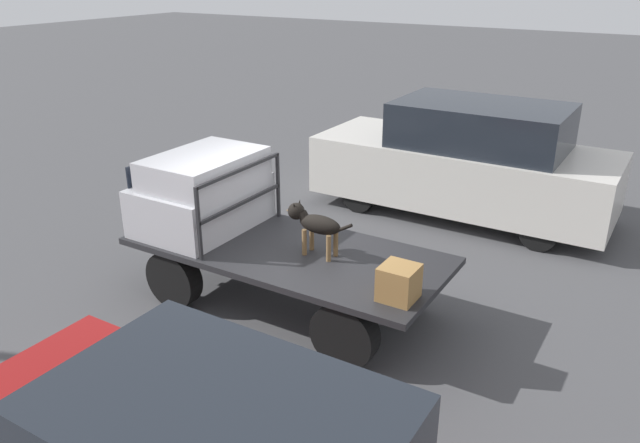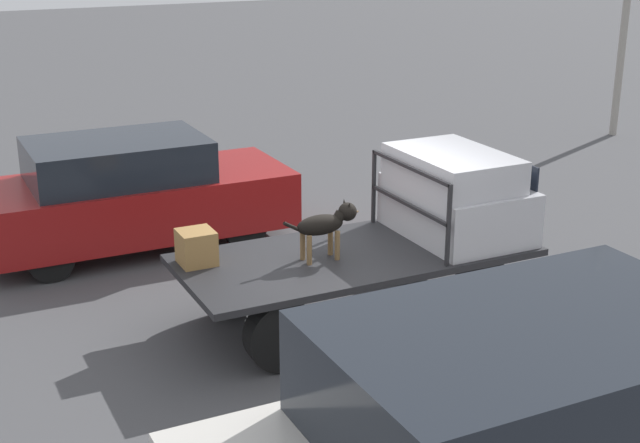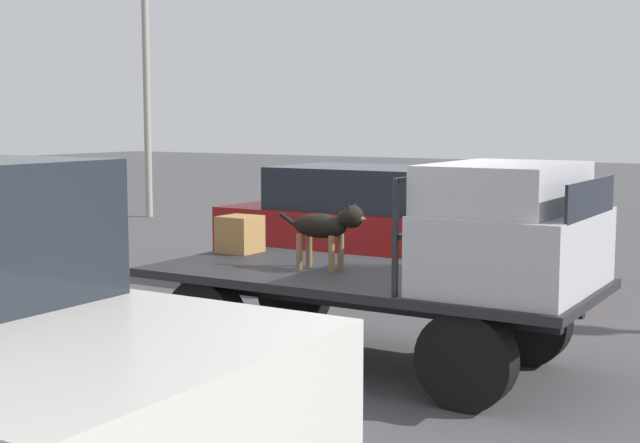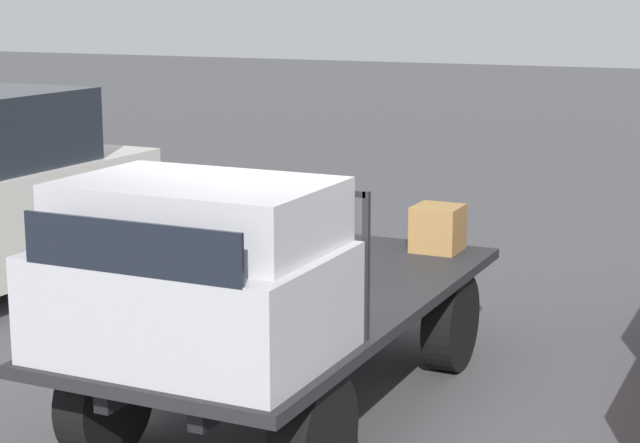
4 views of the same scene
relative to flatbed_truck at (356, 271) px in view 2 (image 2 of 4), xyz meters
The scene contains 7 objects.
ground_plane 0.61m from the flatbed_truck, ahead, with size 80.00×80.00×0.00m, color #474749.
flatbed_truck is the anchor object (origin of this frame).
truck_cab 1.55m from the flatbed_truck, ahead, with size 1.25×1.70×1.04m.
truck_headboard 1.10m from the flatbed_truck, ahead, with size 0.04×1.70×0.94m.
dog 0.76m from the flatbed_truck, behind, with size 0.94×0.23×0.66m.
cargo_crate 1.88m from the flatbed_truck, 165.55° to the left, with size 0.39×0.39×0.39m.
parked_sedan 3.93m from the flatbed_truck, 115.89° to the left, with size 4.38×1.79×1.61m.
Camera 2 is at (-4.61, -8.46, 4.51)m, focal length 50.00 mm.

